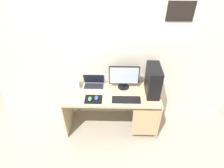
{
  "coord_description": "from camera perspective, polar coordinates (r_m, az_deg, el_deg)",
  "views": [
    {
      "loc": [
        0.05,
        -2.2,
        2.61
      ],
      "look_at": [
        0.0,
        0.0,
        0.91
      ],
      "focal_mm": 30.15,
      "sensor_mm": 36.0,
      "label": 1
    }
  ],
  "objects": [
    {
      "name": "ground_plane",
      "position": [
        3.42,
        0.0,
        -12.16
      ],
      "size": [
        8.0,
        8.0,
        0.0
      ],
      "primitive_type": "plane",
      "color": "#9E9384"
    },
    {
      "name": "wall_back",
      "position": [
        2.86,
        0.21,
        10.4
      ],
      "size": [
        4.0,
        0.05,
        2.6
      ],
      "color": "beige",
      "rests_on": "ground_plane"
    },
    {
      "name": "desk",
      "position": [
        2.98,
        0.37,
        -5.07
      ],
      "size": [
        1.47,
        0.59,
        0.73
      ],
      "color": "tan",
      "rests_on": "ground_plane"
    },
    {
      "name": "pc_tower",
      "position": [
        2.84,
        12.34,
        1.02
      ],
      "size": [
        0.19,
        0.4,
        0.45
      ],
      "primitive_type": "cube",
      "color": "black",
      "rests_on": "desk"
    },
    {
      "name": "monitor",
      "position": [
        2.89,
        3.64,
        2.14
      ],
      "size": [
        0.47,
        0.18,
        0.4
      ],
      "color": "black",
      "rests_on": "desk"
    },
    {
      "name": "laptop",
      "position": [
        3.02,
        -5.54,
        -0.02
      ],
      "size": [
        0.35,
        0.23,
        0.22
      ],
      "color": "#9EA3A8",
      "rests_on": "desk"
    },
    {
      "name": "projector",
      "position": [
        3.05,
        -11.55,
        0.22
      ],
      "size": [
        0.2,
        0.14,
        0.12
      ],
      "primitive_type": "cube",
      "color": "white",
      "rests_on": "desk"
    },
    {
      "name": "keyboard",
      "position": [
        2.78,
        4.32,
        -4.78
      ],
      "size": [
        0.42,
        0.14,
        0.02
      ],
      "primitive_type": "cube",
      "color": "black",
      "rests_on": "desk"
    },
    {
      "name": "mousepad",
      "position": [
        2.8,
        -5.64,
        -4.62
      ],
      "size": [
        0.26,
        0.2,
        0.0
      ],
      "primitive_type": "cube",
      "color": "black",
      "rests_on": "desk"
    },
    {
      "name": "mouse_left",
      "position": [
        2.79,
        -4.72,
        -4.2
      ],
      "size": [
        0.06,
        0.1,
        0.03
      ],
      "primitive_type": "ellipsoid",
      "color": "#2D51B2",
      "rests_on": "mousepad"
    },
    {
      "name": "mouse_right",
      "position": [
        2.79,
        -6.72,
        -4.5
      ],
      "size": [
        0.06,
        0.1,
        0.03
      ],
      "primitive_type": "ellipsoid",
      "color": "#338C4C",
      "rests_on": "mousepad"
    }
  ]
}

